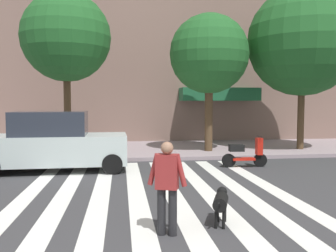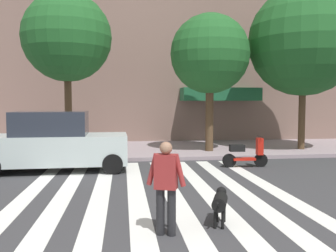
% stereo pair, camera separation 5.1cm
% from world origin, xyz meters
% --- Properties ---
extents(ground_plane, '(160.00, 160.00, 0.00)m').
position_xyz_m(ground_plane, '(0.00, 6.18, 0.00)').
color(ground_plane, '#353538').
extents(sidewalk_far, '(80.00, 6.00, 0.15)m').
position_xyz_m(sidewalk_far, '(0.00, 15.35, 0.07)').
color(sidewalk_far, gray).
rests_on(sidewalk_far, ground_plane).
extents(crosswalk_stripes, '(6.75, 11.75, 0.01)m').
position_xyz_m(crosswalk_stripes, '(0.86, 6.18, 0.00)').
color(crosswalk_stripes, silver).
rests_on(crosswalk_stripes, ground_plane).
extents(parked_car_behind_first, '(4.71, 2.02, 2.01)m').
position_xyz_m(parked_car_behind_first, '(-2.18, 10.78, 0.95)').
color(parked_car_behind_first, '#AEBDBA').
rests_on(parked_car_behind_first, ground_plane).
extents(parked_scooter, '(1.63, 0.50, 1.11)m').
position_xyz_m(parked_scooter, '(4.41, 10.67, 0.48)').
color(parked_scooter, black).
rests_on(parked_scooter, ground_plane).
extents(street_tree_nearest, '(3.77, 3.77, 6.80)m').
position_xyz_m(street_tree_nearest, '(-2.24, 14.26, 5.05)').
color(street_tree_nearest, '#4C3823').
rests_on(street_tree_nearest, sidewalk_far).
extents(street_tree_middle, '(3.50, 3.50, 6.04)m').
position_xyz_m(street_tree_middle, '(3.90, 14.01, 4.42)').
color(street_tree_middle, '#4C3823').
rests_on(street_tree_middle, sidewalk_far).
extents(street_tree_further, '(4.99, 4.99, 7.44)m').
position_xyz_m(street_tree_further, '(8.29, 14.09, 5.09)').
color(street_tree_further, '#4C3823').
rests_on(street_tree_further, sidewalk_far).
extents(pedestrian_dog_walker, '(0.69, 0.35, 1.64)m').
position_xyz_m(pedestrian_dog_walker, '(0.82, 4.42, 0.93)').
color(pedestrian_dog_walker, black).
rests_on(pedestrian_dog_walker, ground_plane).
extents(dog_on_leash, '(0.47, 0.95, 0.65)m').
position_xyz_m(dog_on_leash, '(1.90, 4.85, 0.44)').
color(dog_on_leash, black).
rests_on(dog_on_leash, ground_plane).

